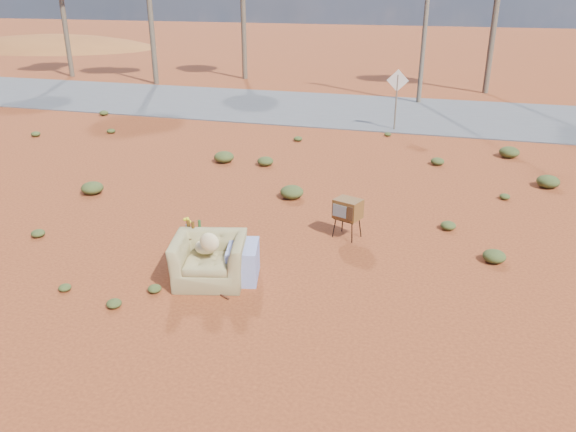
# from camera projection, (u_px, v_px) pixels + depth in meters

# --- Properties ---
(ground) EXTENTS (140.00, 140.00, 0.00)m
(ground) POSITION_uv_depth(u_px,v_px,m) (243.00, 274.00, 10.40)
(ground) COLOR #97421E
(ground) RESTS_ON ground
(highway) EXTENTS (140.00, 7.00, 0.04)m
(highway) POSITION_uv_depth(u_px,v_px,m) (366.00, 111.00, 23.72)
(highway) COLOR #565659
(highway) RESTS_ON ground
(dirt_mound) EXTENTS (26.00, 18.00, 2.00)m
(dirt_mound) POSITION_uv_depth(u_px,v_px,m) (53.00, 47.00, 48.27)
(dirt_mound) COLOR #A05926
(dirt_mound) RESTS_ON ground
(armchair) EXTENTS (1.62, 1.28, 1.11)m
(armchair) POSITION_uv_depth(u_px,v_px,m) (216.00, 254.00, 10.00)
(armchair) COLOR #91814F
(armchair) RESTS_ON ground
(tv_unit) EXTENTS (0.64, 0.59, 0.85)m
(tv_unit) POSITION_uv_depth(u_px,v_px,m) (348.00, 209.00, 11.67)
(tv_unit) COLOR black
(tv_unit) RESTS_ON ground
(side_table) EXTENTS (0.60, 0.60, 0.93)m
(side_table) POSITION_uv_depth(u_px,v_px,m) (193.00, 232.00, 10.48)
(side_table) COLOR #342413
(side_table) RESTS_ON ground
(rusty_bar) EXTENTS (1.24, 0.69, 0.04)m
(rusty_bar) POSITION_uv_depth(u_px,v_px,m) (203.00, 285.00, 9.98)
(rusty_bar) COLOR #532816
(rusty_bar) RESTS_ON ground
(road_sign) EXTENTS (0.78, 0.06, 2.19)m
(road_sign) POSITION_uv_depth(u_px,v_px,m) (397.00, 89.00, 20.10)
(road_sign) COLOR brown
(road_sign) RESTS_ON ground
(utility_pole_center) EXTENTS (1.40, 0.20, 8.00)m
(utility_pole_center) POSITION_uv_depth(u_px,v_px,m) (427.00, 5.00, 23.85)
(utility_pole_center) COLOR brown
(utility_pole_center) RESTS_ON ground
(scrub_patch) EXTENTS (17.49, 8.07, 0.33)m
(scrub_patch) POSITION_uv_depth(u_px,v_px,m) (272.00, 187.00, 14.48)
(scrub_patch) COLOR #404D22
(scrub_patch) RESTS_ON ground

